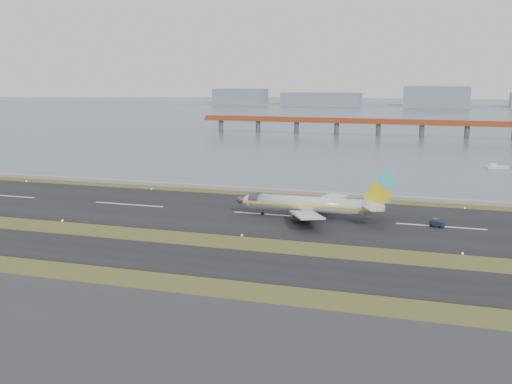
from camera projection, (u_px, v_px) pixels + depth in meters
ground at (230, 245)px, 130.03m from camera, size 1000.00×1000.00×0.00m
apron_strip at (72, 356)px, 78.67m from camera, size 1000.00×50.00×0.10m
taxiway_strip at (207, 261)px, 118.82m from camera, size 1000.00×18.00×0.10m
runway_strip at (273, 215)px, 158.03m from camera, size 1000.00×45.00×0.10m
seawall at (303, 192)px, 185.96m from camera, size 1000.00×2.50×1.00m
bay_water at (416, 115)px, 559.54m from camera, size 1400.00×800.00×1.30m
red_pier at (422, 124)px, 355.96m from camera, size 260.00×5.00×10.20m
far_shoreline at (440, 101)px, 703.62m from camera, size 1400.00×80.00×60.50m
airliner at (312, 205)px, 153.21m from camera, size 38.52×32.89×12.80m
pushback_tug at (437, 223)px, 145.15m from camera, size 3.53×2.87×1.98m
workboat_near at (496, 167)px, 236.46m from camera, size 8.25×5.36×1.92m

